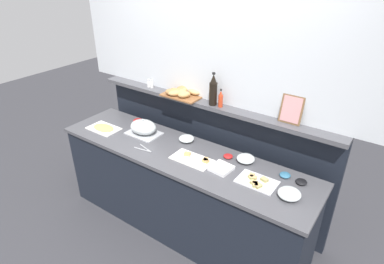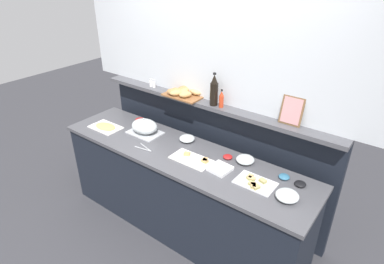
# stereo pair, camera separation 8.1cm
# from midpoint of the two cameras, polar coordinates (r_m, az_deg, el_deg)

# --- Properties ---
(ground_plane) EXTENTS (12.00, 12.00, 0.00)m
(ground_plane) POSITION_cam_midpoint_polar(r_m,az_deg,el_deg) (3.94, 4.32, -11.18)
(ground_plane) COLOR #38383D
(buffet_counter) EXTENTS (2.58, 0.66, 0.91)m
(buffet_counter) POSITION_cam_midpoint_polar(r_m,az_deg,el_deg) (3.27, -1.25, -10.35)
(buffet_counter) COLOR black
(buffet_counter) RESTS_ON ground_plane
(back_ledge_unit) EXTENTS (2.64, 0.22, 1.26)m
(back_ledge_unit) POSITION_cam_midpoint_polar(r_m,az_deg,el_deg) (3.49, 3.85, -3.51)
(back_ledge_unit) COLOR black
(back_ledge_unit) RESTS_ON ground_plane
(upper_wall_panel) EXTENTS (3.24, 0.08, 1.34)m
(upper_wall_panel) POSITION_cam_midpoint_polar(r_m,az_deg,el_deg) (3.04, 4.91, 17.48)
(upper_wall_panel) COLOR silver
(upper_wall_panel) RESTS_ON back_ledge_unit
(sandwich_platter_side) EXTENTS (0.32, 0.21, 0.04)m
(sandwich_platter_side) POSITION_cam_midpoint_polar(r_m,az_deg,el_deg) (2.66, 11.87, -8.72)
(sandwich_platter_side) COLOR silver
(sandwich_platter_side) RESTS_ON buffet_counter
(sandwich_platter_rear) EXTENTS (0.37, 0.20, 0.04)m
(sandwich_platter_rear) POSITION_cam_midpoint_polar(r_m,az_deg,el_deg) (2.89, 0.92, -4.81)
(sandwich_platter_rear) COLOR white
(sandwich_platter_rear) RESTS_ON buffet_counter
(cold_cuts_platter) EXTENTS (0.34, 0.22, 0.02)m
(cold_cuts_platter) POSITION_cam_midpoint_polar(r_m,az_deg,el_deg) (3.54, -14.32, 0.87)
(cold_cuts_platter) COLOR white
(cold_cuts_platter) RESTS_ON buffet_counter
(serving_cloche) EXTENTS (0.34, 0.24, 0.17)m
(serving_cloche) POSITION_cam_midpoint_polar(r_m,az_deg,el_deg) (3.32, -7.66, 0.90)
(serving_cloche) COLOR #B7BABF
(serving_cloche) RESTS_ON buffet_counter
(glass_bowl_large) EXTENTS (0.17, 0.17, 0.07)m
(glass_bowl_large) POSITION_cam_midpoint_polar(r_m,az_deg,el_deg) (2.55, 17.28, -10.70)
(glass_bowl_large) COLOR silver
(glass_bowl_large) RESTS_ON buffet_counter
(glass_bowl_medium) EXTENTS (0.16, 0.16, 0.06)m
(glass_bowl_medium) POSITION_cam_midpoint_polar(r_m,az_deg,el_deg) (2.89, 10.13, -4.83)
(glass_bowl_medium) COLOR silver
(glass_bowl_medium) RESTS_ON buffet_counter
(glass_bowl_small) EXTENTS (0.15, 0.15, 0.06)m
(glass_bowl_small) POSITION_cam_midpoint_polar(r_m,az_deg,el_deg) (3.17, -0.15, -1.19)
(glass_bowl_small) COLOR silver
(glass_bowl_small) RESTS_ON buffet_counter
(condiment_bowl_cream) EXTENTS (0.09, 0.09, 0.03)m
(condiment_bowl_cream) POSITION_cam_midpoint_polar(r_m,az_deg,el_deg) (2.78, 16.70, -7.55)
(condiment_bowl_cream) COLOR teal
(condiment_bowl_cream) RESTS_ON buffet_counter
(condiment_bowl_dark) EXTENTS (0.11, 0.11, 0.04)m
(condiment_bowl_dark) POSITION_cam_midpoint_polar(r_m,az_deg,el_deg) (3.60, -8.50, 2.11)
(condiment_bowl_dark) COLOR red
(condiment_bowl_dark) RESTS_ON buffet_counter
(condiment_bowl_teal) EXTENTS (0.09, 0.09, 0.03)m
(condiment_bowl_teal) POSITION_cam_midpoint_polar(r_m,az_deg,el_deg) (2.93, 7.09, -4.35)
(condiment_bowl_teal) COLOR red
(condiment_bowl_teal) RESTS_ON buffet_counter
(condiment_bowl_red) EXTENTS (0.09, 0.09, 0.03)m
(condiment_bowl_red) POSITION_cam_midpoint_polar(r_m,az_deg,el_deg) (2.73, 19.31, -8.61)
(condiment_bowl_red) COLOR black
(condiment_bowl_red) RESTS_ON buffet_counter
(serving_tongs) EXTENTS (0.19, 0.08, 0.01)m
(serving_tongs) POSITION_cam_midpoint_polar(r_m,az_deg,el_deg) (3.08, -7.59, -2.85)
(serving_tongs) COLOR #B7BABF
(serving_tongs) RESTS_ON buffet_counter
(napkin_stack) EXTENTS (0.19, 0.19, 0.03)m
(napkin_stack) POSITION_cam_midpoint_polar(r_m,az_deg,el_deg) (2.77, 5.80, -6.44)
(napkin_stack) COLOR white
(napkin_stack) RESTS_ON buffet_counter
(wine_bottle_dark) EXTENTS (0.08, 0.08, 0.32)m
(wine_bottle_dark) POSITION_cam_midpoint_polar(r_m,az_deg,el_deg) (3.05, 4.66, 7.23)
(wine_bottle_dark) COLOR black
(wine_bottle_dark) RESTS_ON back_ledge_unit
(hot_sauce_bottle) EXTENTS (0.04, 0.04, 0.18)m
(hot_sauce_bottle) POSITION_cam_midpoint_polar(r_m,az_deg,el_deg) (3.03, 5.95, 5.70)
(hot_sauce_bottle) COLOR red
(hot_sauce_bottle) RESTS_ON back_ledge_unit
(salt_shaker) EXTENTS (0.03, 0.03, 0.09)m
(salt_shaker) POSITION_cam_midpoint_polar(r_m,az_deg,el_deg) (3.57, -6.58, 8.60)
(salt_shaker) COLOR white
(salt_shaker) RESTS_ON back_ledge_unit
(pepper_shaker) EXTENTS (0.03, 0.03, 0.09)m
(pepper_shaker) POSITION_cam_midpoint_polar(r_m,az_deg,el_deg) (3.54, -6.05, 8.46)
(pepper_shaker) COLOR white
(pepper_shaker) RESTS_ON back_ledge_unit
(bread_basket) EXTENTS (0.40, 0.28, 0.08)m
(bread_basket) POSITION_cam_midpoint_polar(r_m,az_deg,el_deg) (3.30, -0.85, 7.04)
(bread_basket) COLOR brown
(bread_basket) RESTS_ON back_ledge_unit
(framed_picture) EXTENTS (0.19, 0.07, 0.24)m
(framed_picture) POSITION_cam_midpoint_polar(r_m,az_deg,el_deg) (2.81, 17.92, 3.58)
(framed_picture) COLOR brown
(framed_picture) RESTS_ON back_ledge_unit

